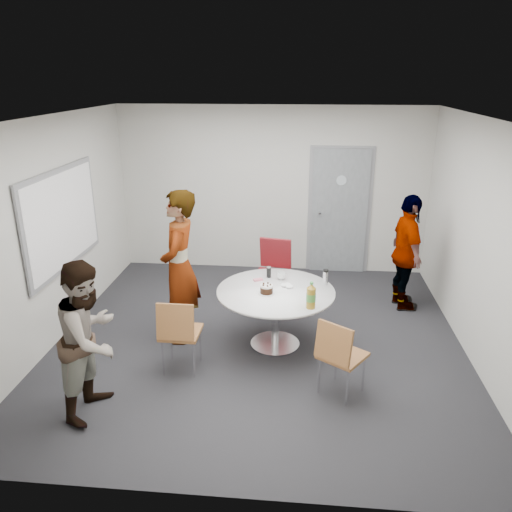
# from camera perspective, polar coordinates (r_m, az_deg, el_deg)

# --- Properties ---
(floor) EXTENTS (5.00, 5.00, 0.00)m
(floor) POSITION_cam_1_polar(r_m,az_deg,el_deg) (6.36, 0.31, -9.53)
(floor) COLOR black
(floor) RESTS_ON ground
(ceiling) EXTENTS (5.00, 5.00, 0.00)m
(ceiling) POSITION_cam_1_polar(r_m,az_deg,el_deg) (5.54, 0.36, 15.52)
(ceiling) COLOR silver
(ceiling) RESTS_ON wall_back
(wall_back) EXTENTS (5.00, 0.00, 5.00)m
(wall_back) POSITION_cam_1_polar(r_m,az_deg,el_deg) (8.22, 1.89, 7.50)
(wall_back) COLOR beige
(wall_back) RESTS_ON floor
(wall_left) EXTENTS (0.00, 5.00, 5.00)m
(wall_left) POSITION_cam_1_polar(r_m,az_deg,el_deg) (6.51, -22.17, 2.61)
(wall_left) COLOR beige
(wall_left) RESTS_ON floor
(wall_right) EXTENTS (0.00, 5.00, 5.00)m
(wall_right) POSITION_cam_1_polar(r_m,az_deg,el_deg) (6.13, 24.31, 1.25)
(wall_right) COLOR beige
(wall_right) RESTS_ON floor
(wall_front) EXTENTS (5.00, 0.00, 5.00)m
(wall_front) POSITION_cam_1_polar(r_m,az_deg,el_deg) (3.53, -3.33, -10.46)
(wall_front) COLOR beige
(wall_front) RESTS_ON floor
(door) EXTENTS (1.02, 0.17, 2.12)m
(door) POSITION_cam_1_polar(r_m,az_deg,el_deg) (8.28, 9.50, 5.03)
(door) COLOR slate
(door) RESTS_ON wall_back
(whiteboard) EXTENTS (0.04, 1.90, 1.25)m
(whiteboard) POSITION_cam_1_polar(r_m,az_deg,el_deg) (6.64, -21.22, 3.95)
(whiteboard) COLOR gray
(whiteboard) RESTS_ON wall_left
(table) EXTENTS (1.40, 1.40, 1.04)m
(table) POSITION_cam_1_polar(r_m,az_deg,el_deg) (5.96, 2.47, -4.86)
(table) COLOR white
(table) RESTS_ON floor
(chair_near_left) EXTENTS (0.43, 0.46, 0.88)m
(chair_near_left) POSITION_cam_1_polar(r_m,az_deg,el_deg) (5.53, -8.85, -8.27)
(chair_near_left) COLOR brown
(chair_near_left) RESTS_ON floor
(chair_near_right) EXTENTS (0.58, 0.60, 0.86)m
(chair_near_right) POSITION_cam_1_polar(r_m,az_deg,el_deg) (5.16, 9.43, -10.73)
(chair_near_right) COLOR brown
(chair_near_right) RESTS_ON floor
(chair_far) EXTENTS (0.55, 0.58, 0.98)m
(chair_far) POSITION_cam_1_polar(r_m,az_deg,el_deg) (7.00, 2.00, -1.18)
(chair_far) COLOR maroon
(chair_far) RESTS_ON floor
(person_main) EXTENTS (0.47, 0.70, 1.90)m
(person_main) POSITION_cam_1_polar(r_m,az_deg,el_deg) (6.08, -8.73, -1.28)
(person_main) COLOR #A5C6EA
(person_main) RESTS_ON floor
(person_left) EXTENTS (0.69, 0.84, 1.57)m
(person_left) POSITION_cam_1_polar(r_m,az_deg,el_deg) (5.05, -18.46, -8.91)
(person_left) COLOR white
(person_left) RESTS_ON floor
(person_right) EXTENTS (0.52, 1.00, 1.64)m
(person_right) POSITION_cam_1_polar(r_m,az_deg,el_deg) (7.18, 16.85, 0.33)
(person_right) COLOR black
(person_right) RESTS_ON floor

